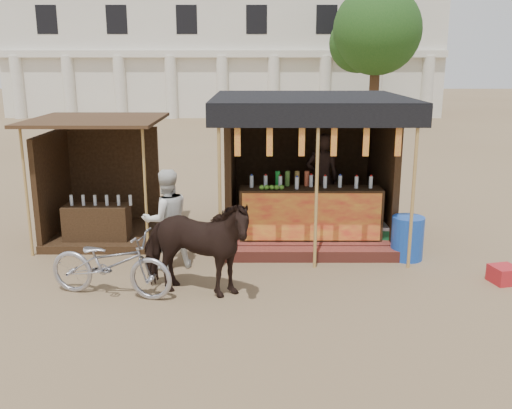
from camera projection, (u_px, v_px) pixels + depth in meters
The scene contains 11 objects.
ground at pixel (256, 306), 8.24m from camera, with size 120.00×120.00×0.00m, color #846B4C.
main_stall at pixel (308, 186), 11.23m from camera, with size 3.60×3.61×2.78m.
secondary_stall at pixel (95, 196), 11.16m from camera, with size 2.40×2.40×2.38m.
cow at pixel (195, 247), 8.41m from camera, with size 0.82×1.80×1.52m, color black.
motorbike at pixel (111, 263), 8.48m from camera, with size 0.67×1.93×1.01m, color #9E9EA7.
bystander at pixel (167, 219), 9.53m from camera, with size 0.83×0.65×1.71m, color silver.
blue_barrel at pixel (407, 238), 10.07m from camera, with size 0.57×0.57×0.77m, color #1643AA.
red_crate at pixel (504, 275), 9.05m from camera, with size 0.39×0.39×0.27m, color #AC1C22.
cooler at pixel (377, 236), 10.69m from camera, with size 0.69×0.52×0.46m.
background_building at pixel (225, 50), 36.24m from camera, with size 26.00×7.45×8.18m.
tree at pixel (372, 34), 28.52m from camera, with size 4.50×4.40×7.00m.
Camera 1 is at (0.01, -7.61, 3.47)m, focal length 40.00 mm.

